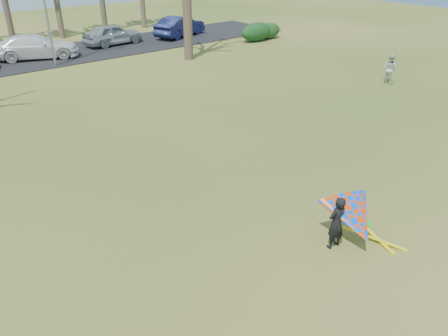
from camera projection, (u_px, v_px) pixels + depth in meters
ground at (267, 226)px, 12.79m from camera, size 100.00×100.00×0.00m
parking_strip at (11, 62)px, 29.87m from camera, size 46.00×7.00×0.06m
hedge_near at (257, 32)px, 35.81m from camera, size 3.04×1.38×1.52m
hedge_far at (269, 31)px, 36.76m from camera, size 2.36×1.11×1.31m
car_3 at (36, 47)px, 30.36m from camera, size 6.01×4.11×1.61m
car_4 at (113, 34)px, 34.38m from camera, size 4.85×2.33×1.60m
car_5 at (180, 26)px, 37.31m from camera, size 5.42×3.38×1.69m
pedestrian_a at (390, 69)px, 25.24m from camera, size 0.66×0.83×1.65m
kite_flyer at (353, 219)px, 11.62m from camera, size 2.13×2.39×2.02m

